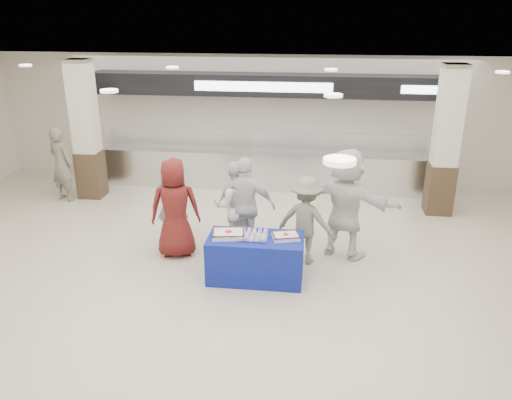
# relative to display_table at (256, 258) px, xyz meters

# --- Properties ---
(ground) EXTENTS (14.00, 14.00, 0.00)m
(ground) POSITION_rel_display_table_xyz_m (-0.40, -0.76, -0.38)
(ground) COLOR beige
(ground) RESTS_ON ground
(serving_line) EXTENTS (8.70, 0.85, 2.80)m
(serving_line) POSITION_rel_display_table_xyz_m (-0.39, 4.64, 0.78)
(serving_line) COLOR silver
(serving_line) RESTS_ON ground
(column_left) EXTENTS (0.55, 0.55, 3.20)m
(column_left) POSITION_rel_display_table_xyz_m (-4.40, 3.44, 1.15)
(column_left) COLOR #372819
(column_left) RESTS_ON ground
(column_right) EXTENTS (0.55, 0.55, 3.20)m
(column_right) POSITION_rel_display_table_xyz_m (3.60, 3.44, 1.15)
(column_right) COLOR #372819
(column_right) RESTS_ON ground
(display_table) EXTENTS (1.55, 0.79, 0.75)m
(display_table) POSITION_rel_display_table_xyz_m (0.00, 0.00, 0.00)
(display_table) COLOR #152696
(display_table) RESTS_ON ground
(sheet_cake_left) EXTENTS (0.56, 0.47, 0.10)m
(sheet_cake_left) POSITION_rel_display_table_xyz_m (-0.44, -0.02, 0.43)
(sheet_cake_left) COLOR white
(sheet_cake_left) RESTS_ON display_table
(sheet_cake_right) EXTENTS (0.49, 0.42, 0.09)m
(sheet_cake_right) POSITION_rel_display_table_xyz_m (0.49, 0.03, 0.42)
(sheet_cake_right) COLOR white
(sheet_cake_right) RESTS_ON display_table
(cupcake_tray) EXTENTS (0.46, 0.35, 0.07)m
(cupcake_tray) POSITION_rel_display_table_xyz_m (-0.04, -0.01, 0.41)
(cupcake_tray) COLOR #B9B8BD
(cupcake_tray) RESTS_ON display_table
(civilian_maroon) EXTENTS (1.00, 0.77, 1.82)m
(civilian_maroon) POSITION_rel_display_table_xyz_m (-1.53, 0.70, 0.53)
(civilian_maroon) COLOR maroon
(civilian_maroon) RESTS_ON ground
(soldier_a) EXTENTS (0.63, 0.45, 1.61)m
(soldier_a) POSITION_rel_display_table_xyz_m (-1.73, 1.16, 0.43)
(soldier_a) COLOR #686C5B
(soldier_a) RESTS_ON ground
(chef_tall) EXTENTS (0.94, 0.80, 1.70)m
(chef_tall) POSITION_rel_display_table_xyz_m (-0.51, 1.10, 0.47)
(chef_tall) COLOR white
(chef_tall) RESTS_ON ground
(chef_short) EXTENTS (1.06, 0.45, 1.80)m
(chef_short) POSITION_rel_display_table_xyz_m (-0.30, 0.98, 0.52)
(chef_short) COLOR white
(chef_short) RESTS_ON ground
(soldier_b) EXTENTS (1.15, 0.87, 1.58)m
(soldier_b) POSITION_rel_display_table_xyz_m (0.79, 0.72, 0.42)
(soldier_b) COLOR #686C5B
(soldier_b) RESTS_ON ground
(civilian_white) EXTENTS (1.94, 1.32, 2.01)m
(civilian_white) POSITION_rel_display_table_xyz_m (1.47, 1.06, 0.63)
(civilian_white) COLOR white
(civilian_white) RESTS_ON ground
(soldier_bg) EXTENTS (0.75, 0.63, 1.75)m
(soldier_bg) POSITION_rel_display_table_xyz_m (-4.93, 3.11, 0.50)
(soldier_bg) COLOR #686C5B
(soldier_bg) RESTS_ON ground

